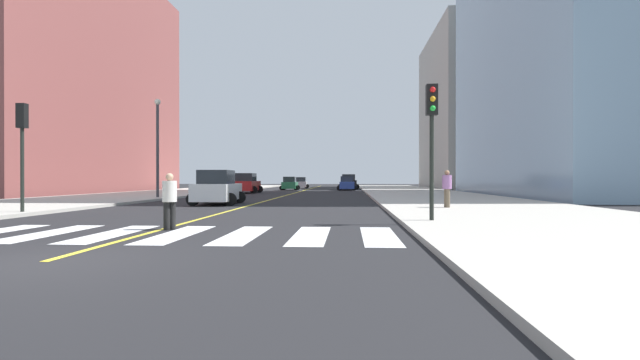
{
  "coord_description": "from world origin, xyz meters",
  "views": [
    {
      "loc": [
        5.5,
        -7.69,
        1.51
      ],
      "look_at": [
        2.92,
        32.41,
        1.36
      ],
      "focal_mm": 25.0,
      "sensor_mm": 36.0,
      "label": 1
    }
  ],
  "objects_px": {
    "car_blue_second": "(347,184)",
    "car_black_sixth": "(348,182)",
    "car_red_fourth": "(246,184)",
    "traffic_light_near_corner": "(432,124)",
    "car_green_nearest": "(290,184)",
    "traffic_light_far_corner": "(22,135)",
    "street_lamp": "(158,139)",
    "car_white_fifth": "(217,188)",
    "pedestrian_crossing": "(170,199)",
    "car_silver_third": "(301,183)",
    "pedestrian_waiting_east": "(447,187)"
  },
  "relations": [
    {
      "from": "car_black_sixth",
      "to": "traffic_light_far_corner",
      "type": "bearing_deg",
      "value": 72.0
    },
    {
      "from": "car_black_sixth",
      "to": "pedestrian_crossing",
      "type": "height_order",
      "value": "car_black_sixth"
    },
    {
      "from": "car_blue_second",
      "to": "car_red_fourth",
      "type": "distance_m",
      "value": 14.75
    },
    {
      "from": "car_black_sixth",
      "to": "car_white_fifth",
      "type": "bearing_deg",
      "value": 76.93
    },
    {
      "from": "car_silver_third",
      "to": "pedestrian_crossing",
      "type": "height_order",
      "value": "car_silver_third"
    },
    {
      "from": "car_black_sixth",
      "to": "traffic_light_far_corner",
      "type": "distance_m",
      "value": 46.58
    },
    {
      "from": "car_blue_second",
      "to": "pedestrian_waiting_east",
      "type": "height_order",
      "value": "pedestrian_waiting_east"
    },
    {
      "from": "car_red_fourth",
      "to": "car_black_sixth",
      "type": "height_order",
      "value": "car_black_sixth"
    },
    {
      "from": "car_green_nearest",
      "to": "street_lamp",
      "type": "relative_size",
      "value": 0.55
    },
    {
      "from": "car_white_fifth",
      "to": "traffic_light_near_corner",
      "type": "height_order",
      "value": "traffic_light_near_corner"
    },
    {
      "from": "car_blue_second",
      "to": "car_silver_third",
      "type": "distance_m",
      "value": 12.98
    },
    {
      "from": "car_red_fourth",
      "to": "car_black_sixth",
      "type": "xyz_separation_m",
      "value": [
        10.46,
        16.83,
        0.02
      ]
    },
    {
      "from": "pedestrian_crossing",
      "to": "car_black_sixth",
      "type": "bearing_deg",
      "value": -143.42
    },
    {
      "from": "car_green_nearest",
      "to": "car_blue_second",
      "type": "height_order",
      "value": "car_blue_second"
    },
    {
      "from": "car_green_nearest",
      "to": "street_lamp",
      "type": "bearing_deg",
      "value": -105.87
    },
    {
      "from": "car_white_fifth",
      "to": "street_lamp",
      "type": "bearing_deg",
      "value": 132.61
    },
    {
      "from": "pedestrian_waiting_east",
      "to": "car_black_sixth",
      "type": "bearing_deg",
      "value": 174.51
    },
    {
      "from": "car_silver_third",
      "to": "traffic_light_near_corner",
      "type": "xyz_separation_m",
      "value": [
        9.85,
        -52.03,
        2.48
      ]
    },
    {
      "from": "car_white_fifth",
      "to": "traffic_light_far_corner",
      "type": "bearing_deg",
      "value": -128.6
    },
    {
      "from": "car_blue_second",
      "to": "traffic_light_near_corner",
      "type": "distance_m",
      "value": 41.22
    },
    {
      "from": "car_red_fourth",
      "to": "traffic_light_near_corner",
      "type": "xyz_separation_m",
      "value": [
        13.17,
        -30.42,
        2.32
      ]
    },
    {
      "from": "car_red_fourth",
      "to": "car_white_fifth",
      "type": "relative_size",
      "value": 1.01
    },
    {
      "from": "car_blue_second",
      "to": "pedestrian_waiting_east",
      "type": "distance_m",
      "value": 34.88
    },
    {
      "from": "pedestrian_waiting_east",
      "to": "street_lamp",
      "type": "xyz_separation_m",
      "value": [
        -18.4,
        10.19,
        3.25
      ]
    },
    {
      "from": "car_blue_second",
      "to": "car_green_nearest",
      "type": "bearing_deg",
      "value": -4.15
    },
    {
      "from": "car_blue_second",
      "to": "car_white_fifth",
      "type": "distance_m",
      "value": 31.37
    },
    {
      "from": "car_blue_second",
      "to": "traffic_light_far_corner",
      "type": "xyz_separation_m",
      "value": [
        -13.02,
        -38.4,
        2.44
      ]
    },
    {
      "from": "car_black_sixth",
      "to": "traffic_light_near_corner",
      "type": "xyz_separation_m",
      "value": [
        2.71,
        -47.24,
        2.3
      ]
    },
    {
      "from": "car_blue_second",
      "to": "car_red_fourth",
      "type": "bearing_deg",
      "value": 44.92
    },
    {
      "from": "traffic_light_far_corner",
      "to": "car_red_fourth",
      "type": "bearing_deg",
      "value": 84.26
    },
    {
      "from": "car_black_sixth",
      "to": "traffic_light_near_corner",
      "type": "height_order",
      "value": "traffic_light_near_corner"
    },
    {
      "from": "traffic_light_near_corner",
      "to": "car_red_fourth",
      "type": "bearing_deg",
      "value": -66.59
    },
    {
      "from": "car_blue_second",
      "to": "street_lamp",
      "type": "relative_size",
      "value": 0.56
    },
    {
      "from": "car_silver_third",
      "to": "traffic_light_far_corner",
      "type": "height_order",
      "value": "traffic_light_far_corner"
    },
    {
      "from": "car_black_sixth",
      "to": "street_lamp",
      "type": "distance_m",
      "value": 33.68
    },
    {
      "from": "car_silver_third",
      "to": "pedestrian_waiting_east",
      "type": "xyz_separation_m",
      "value": [
        11.75,
        -45.52,
        0.32
      ]
    },
    {
      "from": "car_blue_second",
      "to": "street_lamp",
      "type": "distance_m",
      "value": 28.09
    },
    {
      "from": "traffic_light_near_corner",
      "to": "traffic_light_far_corner",
      "type": "distance_m",
      "value": 16.18
    },
    {
      "from": "traffic_light_far_corner",
      "to": "pedestrian_waiting_east",
      "type": "bearing_deg",
      "value": 12.2
    },
    {
      "from": "car_red_fourth",
      "to": "traffic_light_near_corner",
      "type": "height_order",
      "value": "traffic_light_near_corner"
    },
    {
      "from": "car_green_nearest",
      "to": "pedestrian_waiting_east",
      "type": "bearing_deg",
      "value": -72.41
    },
    {
      "from": "car_green_nearest",
      "to": "car_black_sixth",
      "type": "height_order",
      "value": "car_black_sixth"
    },
    {
      "from": "car_silver_third",
      "to": "pedestrian_waiting_east",
      "type": "relative_size",
      "value": 2.2
    },
    {
      "from": "car_silver_third",
      "to": "car_blue_second",
      "type": "bearing_deg",
      "value": -60.19
    },
    {
      "from": "car_green_nearest",
      "to": "pedestrian_crossing",
      "type": "relative_size",
      "value": 2.33
    },
    {
      "from": "traffic_light_far_corner",
      "to": "car_blue_second",
      "type": "bearing_deg",
      "value": 71.27
    },
    {
      "from": "car_blue_second",
      "to": "car_black_sixth",
      "type": "distance_m",
      "value": 6.2
    },
    {
      "from": "car_green_nearest",
      "to": "car_red_fourth",
      "type": "relative_size",
      "value": 0.85
    },
    {
      "from": "car_green_nearest",
      "to": "car_red_fourth",
      "type": "bearing_deg",
      "value": -106.86
    },
    {
      "from": "car_green_nearest",
      "to": "pedestrian_waiting_east",
      "type": "relative_size",
      "value": 2.23
    }
  ]
}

